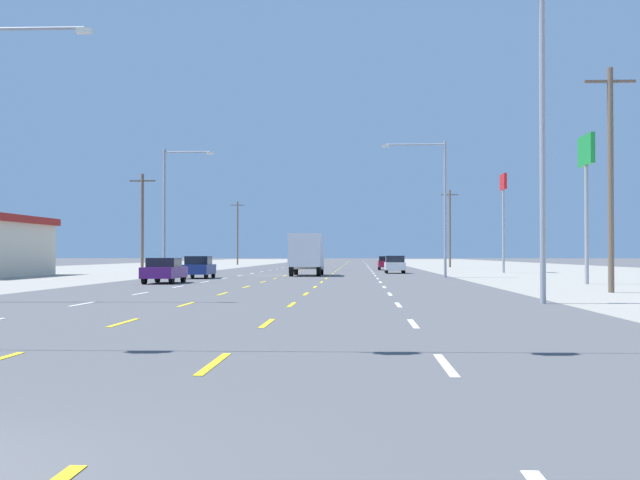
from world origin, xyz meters
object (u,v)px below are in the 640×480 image
at_px(box_truck_center_turn_mid, 307,252).
at_px(streetlight_right_row_1, 438,198).
at_px(streetlight_right_row_0, 534,120).
at_px(sedan_far_left_nearest, 164,270).
at_px(pole_sign_right_row_2, 503,197).
at_px(suv_inner_left_farther, 299,260).
at_px(sedan_inner_left_farthest, 310,260).
at_px(pole_sign_right_row_1, 586,167).
at_px(streetlight_left_row_1, 169,203).
at_px(sedan_far_right_far, 386,263).
at_px(hatchback_far_right_midfar, 395,264).
at_px(hatchback_far_left_near, 199,267).

height_order(box_truck_center_turn_mid, streetlight_right_row_1, streetlight_right_row_1).
bearing_deg(streetlight_right_row_0, sedan_far_left_nearest, 131.54).
relative_size(sedan_far_left_nearest, pole_sign_right_row_2, 0.50).
bearing_deg(suv_inner_left_farther, streetlight_right_row_0, -79.92).
relative_size(suv_inner_left_farther, streetlight_right_row_0, 0.45).
height_order(box_truck_center_turn_mid, sedan_inner_left_farthest, box_truck_center_turn_mid).
bearing_deg(sedan_far_left_nearest, sedan_inner_left_farthest, 87.66).
bearing_deg(pole_sign_right_row_1, streetlight_left_row_1, 153.58).
relative_size(sedan_far_left_nearest, streetlight_right_row_1, 0.46).
height_order(sedan_far_right_far, streetlight_right_row_0, streetlight_right_row_0).
bearing_deg(sedan_far_left_nearest, streetlight_right_row_1, 37.11).
distance_m(hatchback_far_right_midfar, sedan_inner_left_farthest, 59.87).
bearing_deg(pole_sign_right_row_2, streetlight_right_row_0, -98.47).
relative_size(suv_inner_left_farther, sedan_inner_left_farthest, 1.09).
relative_size(hatchback_far_left_near, sedan_far_right_far, 0.87).
xyz_separation_m(hatchback_far_left_near, pole_sign_right_row_2, (24.10, 19.27, 6.09)).
bearing_deg(hatchback_far_right_midfar, sedan_far_right_far, 90.75).
xyz_separation_m(sedan_inner_left_farthest, streetlight_right_row_0, (13.58, -104.25, 5.43)).
relative_size(hatchback_far_left_near, box_truck_center_turn_mid, 0.54).
relative_size(pole_sign_right_row_2, streetlight_right_row_0, 0.81).
height_order(hatchback_far_right_midfar, pole_sign_right_row_1, pole_sign_right_row_1).
xyz_separation_m(sedan_inner_left_farthest, pole_sign_right_row_2, (20.77, -55.94, 6.11)).
xyz_separation_m(sedan_inner_left_farthest, streetlight_right_row_1, (13.37, -72.27, 4.97)).
bearing_deg(hatchback_far_left_near, streetlight_right_row_0, -59.79).
bearing_deg(streetlight_right_row_1, sedan_far_right_far, 95.37).
relative_size(hatchback_far_right_midfar, streetlight_right_row_0, 0.36).
height_order(pole_sign_right_row_2, streetlight_left_row_1, streetlight_left_row_1).
distance_m(box_truck_center_turn_mid, hatchback_far_right_midfar, 11.34).
bearing_deg(hatchback_far_right_midfar, streetlight_right_row_1, -79.29).
distance_m(sedan_far_right_far, suv_inner_left_farther, 16.52).
height_order(sedan_far_right_far, streetlight_left_row_1, streetlight_left_row_1).
bearing_deg(sedan_far_left_nearest, hatchback_far_left_near, 89.17).
relative_size(hatchback_far_left_near, streetlight_right_row_1, 0.40).
distance_m(pole_sign_right_row_1, streetlight_right_row_1, 14.88).
relative_size(pole_sign_right_row_1, streetlight_right_row_1, 0.85).
xyz_separation_m(sedan_far_left_nearest, box_truck_center_turn_mid, (7.11, 17.43, 1.08)).
distance_m(hatchback_far_left_near, sedan_inner_left_farthest, 75.28).
height_order(sedan_far_left_nearest, sedan_far_right_far, same).
distance_m(box_truck_center_turn_mid, sedan_far_right_far, 25.44).
bearing_deg(streetlight_left_row_1, hatchback_far_right_midfar, 38.36).
distance_m(streetlight_left_row_1, streetlight_right_row_1, 19.45).
bearing_deg(box_truck_center_turn_mid, hatchback_far_right_midfar, 50.40).
bearing_deg(hatchback_far_left_near, sedan_inner_left_farthest, 87.47).
relative_size(sedan_far_right_far, suv_inner_left_farther, 0.92).
height_order(sedan_far_left_nearest, streetlight_right_row_1, streetlight_right_row_1).
distance_m(sedan_far_left_nearest, streetlight_right_row_0, 26.27).
distance_m(box_truck_center_turn_mid, streetlight_left_row_1, 11.37).
bearing_deg(hatchback_far_left_near, pole_sign_right_row_2, 38.64).
bearing_deg(sedan_far_right_far, streetlight_left_row_1, -119.85).
bearing_deg(sedan_far_right_far, suv_inner_left_farther, 128.25).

